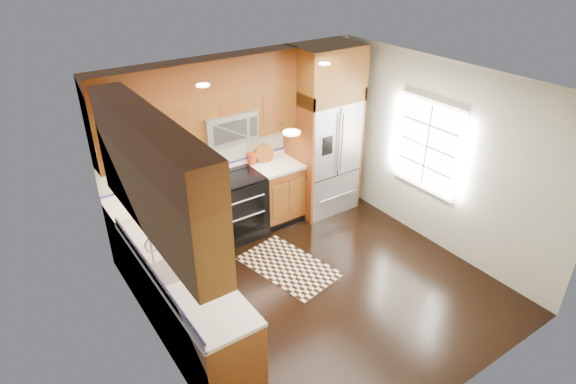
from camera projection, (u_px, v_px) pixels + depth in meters
ground at (319, 287)px, 6.12m from camera, size 4.00×4.00×0.00m
wall_back at (237, 142)px, 6.94m from camera, size 4.00×0.02×2.60m
wall_left at (155, 258)px, 4.50m from camera, size 0.02×4.00×2.60m
wall_right at (439, 157)px, 6.49m from camera, size 0.02×4.00×2.60m
window at (428, 146)px, 6.58m from camera, size 0.04×1.10×1.30m
base_cabinets at (197, 257)px, 5.94m from camera, size 2.85×3.00×0.90m
countertop at (200, 217)px, 5.87m from camera, size 2.86×3.01×0.04m
upper_cabinets at (184, 131)px, 5.36m from camera, size 2.85×3.00×1.15m
range at (236, 207)px, 6.98m from camera, size 0.76×0.67×0.95m
microwave at (227, 127)px, 6.50m from camera, size 0.76×0.40×0.42m
refrigerator at (324, 131)px, 7.32m from camera, size 0.98×0.75×2.60m
sink_faucet at (175, 262)px, 4.95m from camera, size 0.54×0.44×0.37m
rug at (288, 266)px, 6.50m from camera, size 1.02×1.44×0.01m
knife_block at (198, 177)px, 6.49m from camera, size 0.15×0.18×0.31m
utensil_crock at (252, 156)px, 7.10m from camera, size 0.16×0.16×0.37m
cutting_board at (265, 161)px, 7.21m from camera, size 0.35×0.35×0.02m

